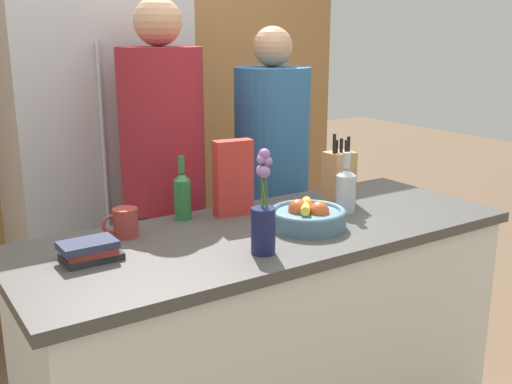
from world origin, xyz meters
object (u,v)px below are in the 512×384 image
Objects in this scene: fruit_bowl at (308,216)px; coffee_mug at (125,223)px; bottle_oil at (182,194)px; bottle_vinegar at (346,189)px; person_in_blue at (272,175)px; knife_block at (339,177)px; flower_vase at (263,216)px; book_stack at (90,251)px; person_at_sink at (164,177)px; refrigerator at (97,165)px; cereal_box at (233,178)px.

coffee_mug is (-0.60, 0.27, 0.01)m from fruit_bowl.
coffee_mug is at bearing -163.84° from bottle_oil.
person_in_blue is at bearing 82.16° from bottle_vinegar.
bottle_vinegar is at bearing -115.92° from person_in_blue.
flower_vase is (-0.60, -0.33, 0.01)m from knife_block.
bottle_oil reaches higher than bottle_vinegar.
fruit_bowl reaches higher than book_stack.
person_in_blue is (0.09, 0.65, -0.08)m from bottle_vinegar.
book_stack is 0.81m from person_at_sink.
person_in_blue is (0.02, 0.53, -0.10)m from knife_block.
person_in_blue is at bearing 29.03° from bottle_oil.
refrigerator reaches higher than bottle_oil.
book_stack is (-0.49, 0.25, -0.09)m from flower_vase.
person_in_blue reaches higher than knife_block.
cereal_box is 0.18× the size of person_in_blue.
cereal_box is at bearing -76.98° from person_at_sink.
bottle_vinegar is at bearing -2.04° from book_stack.
person_at_sink is (0.12, -0.56, 0.03)m from refrigerator.
fruit_bowl is 1.13× the size of bottle_oil.
cereal_box is 0.44m from person_at_sink.
refrigerator is at bearing 122.26° from knife_block.
bottle_oil is at bearing 155.25° from bottle_vinegar.
cereal_box is 0.21m from bottle_oil.
knife_block is at bearing -11.92° from cereal_box.
fruit_bowl is 0.80m from person_in_blue.
book_stack is at bearing -169.52° from person_in_blue.
bottle_oil is at bearing 27.86° from book_stack.
bottle_oil is 0.78m from person_in_blue.
refrigerator is 1.16× the size of person_in_blue.
person_at_sink is (-0.10, 0.42, -0.07)m from cereal_box.
book_stack is at bearing -109.80° from refrigerator.
flower_vase is at bearing -52.02° from coffee_mug.
flower_vase is 0.45m from cereal_box.
knife_block is at bearing -4.65° from coffee_mug.
book_stack is at bearing 171.69° from fruit_bowl.
bottle_oil reaches higher than coffee_mug.
refrigerator reaches higher than fruit_bowl.
knife_block is at bearing -13.04° from bottle_oil.
bottle_oil reaches higher than fruit_bowl.
flower_vase is at bearing -144.25° from person_in_blue.
fruit_bowl is at bearing -74.10° from refrigerator.
flower_vase reaches higher than coffee_mug.
refrigerator is at bearing 93.08° from flower_vase.
book_stack is (-1.10, -0.08, -0.08)m from knife_block.
cereal_box is at bearing 71.31° from flower_vase.
bottle_oil is 0.65m from bottle_vinegar.
knife_block reaches higher than fruit_bowl.
fruit_bowl is 0.16× the size of person_at_sink.
knife_block is 0.77m from person_at_sink.
cereal_box is 0.47m from coffee_mug.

